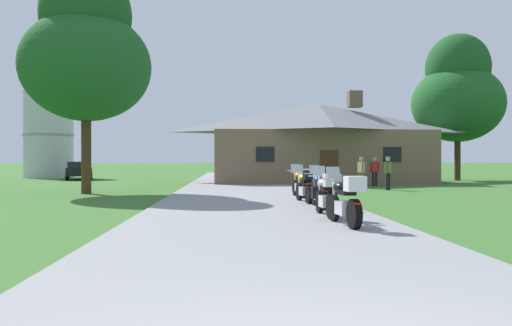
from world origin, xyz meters
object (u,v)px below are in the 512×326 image
object	(u,v)px
motorcycle_orange_farthest_in_row	(300,183)
bystander_tan_shirt_beside_signpost	(361,171)
motorcycle_yellow_fourth_in_row	(305,186)
metal_silo_distant	(49,129)
tree_right_of_lodge	(458,93)
bystander_red_shirt_near_lodge	(375,170)
motorcycle_blue_third_in_row	(321,190)
motorcycle_black_nearest_to_camera	(346,201)
parked_black_suv_far_left	(79,170)
motorcycle_silver_second_in_row	(327,195)
tree_left_near	(86,51)
bystander_olive_shirt_by_tree	(388,171)

from	to	relation	value
motorcycle_orange_farthest_in_row	bystander_tan_shirt_beside_signpost	distance (m)	8.44
motorcycle_orange_farthest_in_row	bystander_tan_shirt_beside_signpost	xyz separation A→B (m)	(4.29, 7.26, 0.33)
motorcycle_yellow_fourth_in_row	metal_silo_distant	xyz separation A→B (m)	(-18.14, 27.78, 3.57)
motorcycle_yellow_fourth_in_row	tree_right_of_lodge	bearing A→B (deg)	48.34
motorcycle_orange_farthest_in_row	bystander_red_shirt_near_lodge	size ratio (longest dim) A/B	1.24
motorcycle_blue_third_in_row	metal_silo_distant	size ratio (longest dim) A/B	0.25
motorcycle_black_nearest_to_camera	tree_right_of_lodge	distance (m)	30.60
tree_right_of_lodge	motorcycle_yellow_fourth_in_row	bearing A→B (deg)	-125.61
motorcycle_black_nearest_to_camera	metal_silo_distant	xyz separation A→B (m)	(-18.10, 34.15, 3.57)
motorcycle_yellow_fourth_in_row	parked_black_suv_far_left	xyz separation A→B (m)	(-14.17, 22.90, 0.16)
motorcycle_black_nearest_to_camera	motorcycle_blue_third_in_row	xyz separation A→B (m)	(0.21, 4.28, -0.01)
motorcycle_silver_second_in_row	motorcycle_blue_third_in_row	distance (m)	2.39
motorcycle_black_nearest_to_camera	bystander_tan_shirt_beside_signpost	size ratio (longest dim) A/B	1.24
tree_right_of_lodge	parked_black_suv_far_left	size ratio (longest dim) A/B	2.21
motorcycle_orange_farthest_in_row	bystander_tan_shirt_beside_signpost	bearing A→B (deg)	53.41
motorcycle_blue_third_in_row	bystander_red_shirt_near_lodge	xyz separation A→B (m)	(5.58, 13.84, 0.34)
motorcycle_blue_third_in_row	tree_left_near	bearing A→B (deg)	137.00
motorcycle_orange_farthest_in_row	parked_black_suv_far_left	xyz separation A→B (m)	(-14.35, 20.33, 0.16)
bystander_olive_shirt_by_tree	tree_left_near	world-z (taller)	tree_left_near
motorcycle_black_nearest_to_camera	tree_left_near	world-z (taller)	tree_left_near
tree_left_near	parked_black_suv_far_left	distance (m)	18.52
motorcycle_blue_third_in_row	motorcycle_yellow_fourth_in_row	distance (m)	2.09
bystander_red_shirt_near_lodge	bystander_tan_shirt_beside_signpost	bearing A→B (deg)	-113.35
motorcycle_blue_third_in_row	tree_right_of_lodge	bearing A→B (deg)	55.65
parked_black_suv_far_left	motorcycle_black_nearest_to_camera	bearing A→B (deg)	-79.34
motorcycle_yellow_fourth_in_row	bystander_tan_shirt_beside_signpost	size ratio (longest dim) A/B	1.24
tree_left_near	parked_black_suv_far_left	bearing A→B (deg)	106.85
motorcycle_black_nearest_to_camera	bystander_red_shirt_near_lodge	world-z (taller)	bystander_red_shirt_near_lodge
bystander_olive_shirt_by_tree	metal_silo_distant	world-z (taller)	metal_silo_distant
bystander_olive_shirt_by_tree	tree_right_of_lodge	size ratio (longest dim) A/B	0.15
motorcycle_black_nearest_to_camera	tree_left_near	distance (m)	16.39
bystander_olive_shirt_by_tree	parked_black_suv_far_left	world-z (taller)	bystander_olive_shirt_by_tree
metal_silo_distant	parked_black_suv_far_left	bearing A→B (deg)	-50.85
motorcycle_black_nearest_to_camera	tree_right_of_lodge	size ratio (longest dim) A/B	0.19
bystander_olive_shirt_by_tree	tree_right_of_lodge	xyz separation A→B (m)	(8.93, 11.92, 5.55)
tree_left_near	motorcycle_silver_second_in_row	bearing A→B (deg)	-49.51
bystander_tan_shirt_beside_signpost	motorcycle_orange_farthest_in_row	bearing A→B (deg)	123.02
bystander_red_shirt_near_lodge	bystander_tan_shirt_beside_signpost	world-z (taller)	same
motorcycle_black_nearest_to_camera	bystander_red_shirt_near_lodge	bearing A→B (deg)	66.67
motorcycle_silver_second_in_row	parked_black_suv_far_left	xyz separation A→B (m)	(-14.07, 27.36, 0.16)
parked_black_suv_far_left	bystander_tan_shirt_beside_signpost	bearing A→B (deg)	-50.13
parked_black_suv_far_left	motorcycle_blue_third_in_row	bearing A→B (deg)	-75.26
motorcycle_black_nearest_to_camera	tree_right_of_lodge	world-z (taller)	tree_right_of_lodge
motorcycle_silver_second_in_row	tree_left_near	world-z (taller)	tree_left_near
motorcycle_black_nearest_to_camera	motorcycle_blue_third_in_row	world-z (taller)	same
tree_right_of_lodge	metal_silo_distant	distance (m)	33.47
tree_right_of_lodge	bystander_olive_shirt_by_tree	bearing A→B (deg)	-126.84
tree_right_of_lodge	parked_black_suv_far_left	distance (m)	29.21
motorcycle_blue_third_in_row	bystander_tan_shirt_beside_signpost	distance (m)	12.68
bystander_tan_shirt_beside_signpost	tree_right_of_lodge	distance (m)	15.21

